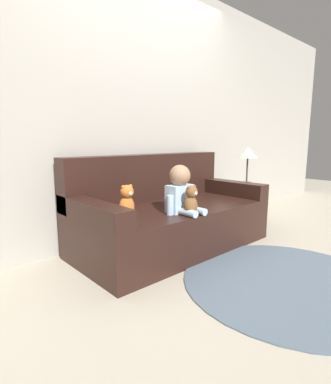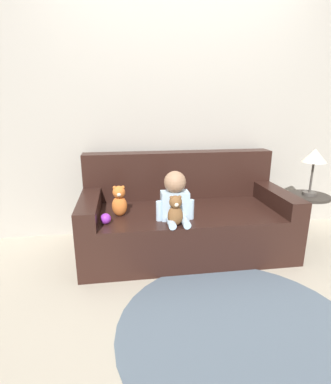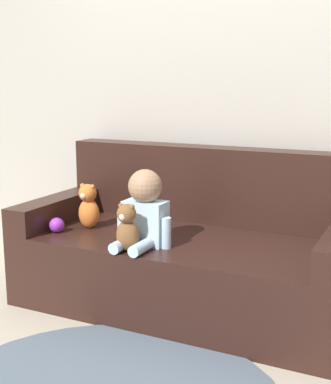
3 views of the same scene
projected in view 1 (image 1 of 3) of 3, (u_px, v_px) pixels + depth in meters
The scene contains 9 objects.
ground_plane at pixel (173, 247), 2.80m from camera, with size 12.00×12.00×0.00m, color #B7AD99.
wall_back at pixel (137, 108), 2.96m from camera, with size 8.00×0.05×2.60m.
couch at pixel (169, 216), 2.80m from camera, with size 1.80×0.88×0.85m.
person_baby at pixel (181, 191), 2.44m from camera, with size 0.31×0.32×0.39m.
teddy_bear_brown at pixel (191, 201), 2.34m from camera, with size 0.12×0.11×0.24m.
plush_toy_side at pixel (127, 202), 2.26m from camera, with size 0.13×0.12×0.26m.
toy_ball at pixel (127, 219), 2.09m from camera, with size 0.08×0.08×0.08m.
floor_rug at pixel (289, 282), 2.09m from camera, with size 1.47×1.47×0.01m.
side_table at pixel (247, 169), 3.45m from camera, with size 0.38×0.38×0.90m.
Camera 1 is at (-1.85, -1.93, 0.99)m, focal length 28.00 mm.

